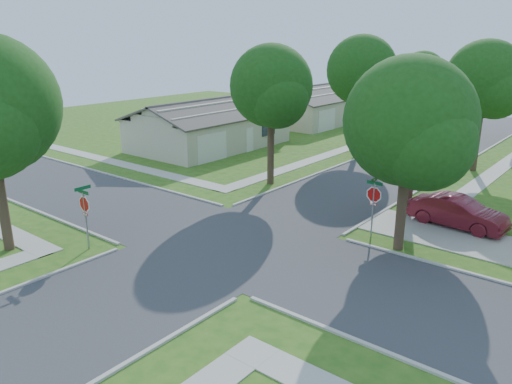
{
  "coord_description": "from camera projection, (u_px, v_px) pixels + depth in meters",
  "views": [
    {
      "loc": [
        14.44,
        -16.26,
        9.24
      ],
      "look_at": [
        -1.02,
        2.91,
        1.6
      ],
      "focal_mm": 35.0,
      "sensor_mm": 36.0,
      "label": 1
    }
  ],
  "objects": [
    {
      "name": "sidewalk_ne",
      "position": [
        511.0,
        160.0,
        39.16
      ],
      "size": [
        1.2,
        40.0,
        0.04
      ],
      "primitive_type": "cube",
      "color": "#9E9B91",
      "rests_on": "ground"
    },
    {
      "name": "driveway",
      "position": [
        454.0,
        237.0,
        24.02
      ],
      "size": [
        8.8,
        3.6,
        0.05
      ],
      "primitive_type": "cube",
      "color": "#9E9B91",
      "rests_on": "ground"
    },
    {
      "name": "car_curb_east",
      "position": [
        447.0,
        144.0,
        41.65
      ],
      "size": [
        1.71,
        4.13,
        1.4
      ],
      "primitive_type": "imported",
      "rotation": [
        0.0,
        0.0,
        0.01
      ],
      "color": "black",
      "rests_on": "ground"
    },
    {
      "name": "car_driveway",
      "position": [
        458.0,
        212.0,
        25.25
      ],
      "size": [
        4.89,
        2.03,
        1.57
      ],
      "primitive_type": "imported",
      "rotation": [
        0.0,
        0.0,
        1.49
      ],
      "color": "#5A121C",
      "rests_on": "ground"
    },
    {
      "name": "car_curb_west",
      "position": [
        458.0,
        117.0,
        56.62
      ],
      "size": [
        1.89,
        4.62,
        1.34
      ],
      "primitive_type": "imported",
      "rotation": [
        0.0,
        0.0,
        3.14
      ],
      "color": "black",
      "rests_on": "ground"
    },
    {
      "name": "sidewalk_nw",
      "position": [
        369.0,
        141.0,
        46.47
      ],
      "size": [
        1.2,
        40.0,
        0.04
      ],
      "primitive_type": "cube",
      "color": "#9E9B91",
      "rests_on": "ground"
    },
    {
      "name": "stop_sign_ne",
      "position": [
        374.0,
        197.0,
        23.56
      ],
      "size": [
        1.05,
        0.8,
        2.98
      ],
      "color": "gray",
      "rests_on": "ground"
    },
    {
      "name": "stop_sign_sw",
      "position": [
        85.0,
        207.0,
        22.21
      ],
      "size": [
        1.05,
        0.8,
        2.98
      ],
      "color": "gray",
      "rests_on": "ground"
    },
    {
      "name": "tree_w_mid",
      "position": [
        362.0,
        73.0,
        39.97
      ],
      "size": [
        5.8,
        5.6,
        9.56
      ],
      "color": "#38281C",
      "rests_on": "ground"
    },
    {
      "name": "ground",
      "position": [
        234.0,
        243.0,
        23.49
      ],
      "size": [
        100.0,
        100.0,
        0.0
      ],
      "primitive_type": "plane",
      "color": "#2B5717",
      "rests_on": "ground"
    },
    {
      "name": "house_nw_near",
      "position": [
        210.0,
        130.0,
        43.77
      ],
      "size": [
        8.42,
        13.6,
        4.23
      ],
      "color": "#B5AD8F",
      "rests_on": "ground"
    },
    {
      "name": "house_nw_far",
      "position": [
        314.0,
        109.0,
        56.42
      ],
      "size": [
        8.42,
        13.6,
        4.23
      ],
      "color": "#B5AD8F",
      "rests_on": "ground"
    },
    {
      "name": "tree_ne_corner",
      "position": [
        410.0,
        127.0,
        21.15
      ],
      "size": [
        5.8,
        5.6,
        8.66
      ],
      "color": "#38281C",
      "rests_on": "ground"
    },
    {
      "name": "tree_w_far",
      "position": [
        422.0,
        77.0,
        49.93
      ],
      "size": [
        4.76,
        4.6,
        8.04
      ],
      "color": "#38281C",
      "rests_on": "ground"
    },
    {
      "name": "tree_w_near",
      "position": [
        272.0,
        90.0,
        31.16
      ],
      "size": [
        5.38,
        5.2,
        8.97
      ],
      "color": "#38281C",
      "rests_on": "ground"
    },
    {
      "name": "road_ns",
      "position": [
        234.0,
        243.0,
        23.48
      ],
      "size": [
        7.0,
        100.0,
        0.02
      ],
      "primitive_type": "cube",
      "color": "#333335",
      "rests_on": "ground"
    },
    {
      "name": "tree_e_near",
      "position": [
        417.0,
        111.0,
        25.66
      ],
      "size": [
        4.97,
        4.8,
        8.28
      ],
      "color": "#38281C",
      "rests_on": "ground"
    },
    {
      "name": "tree_e_mid",
      "position": [
        485.0,
        83.0,
        34.4
      ],
      "size": [
        5.59,
        5.4,
        9.21
      ],
      "color": "#38281C",
      "rests_on": "ground"
    }
  ]
}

